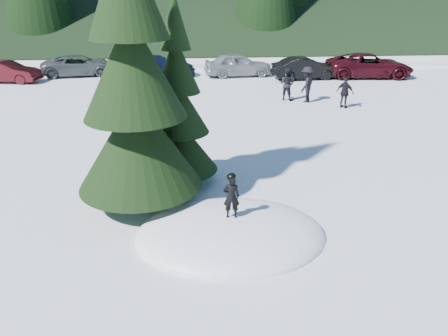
{
  "coord_description": "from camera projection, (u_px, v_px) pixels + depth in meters",
  "views": [
    {
      "loc": [
        -0.86,
        -8.82,
        5.4
      ],
      "look_at": [
        -0.04,
        1.49,
        1.1
      ],
      "focal_mm": 35.0,
      "sensor_mm": 36.0,
      "label": 1
    }
  ],
  "objects": [
    {
      "name": "ground",
      "position": [
        231.0,
        235.0,
        10.25
      ],
      "size": [
        200.0,
        200.0,
        0.0
      ],
      "primitive_type": "plane",
      "color": "white",
      "rests_on": "ground"
    },
    {
      "name": "snow_mound",
      "position": [
        231.0,
        235.0,
        10.25
      ],
      "size": [
        4.48,
        3.52,
        0.96
      ],
      "primitive_type": "ellipsoid",
      "color": "white",
      "rests_on": "ground"
    },
    {
      "name": "spruce_tall",
      "position": [
        133.0,
        81.0,
        10.47
      ],
      "size": [
        3.2,
        3.2,
        8.6
      ],
      "color": "black",
      "rests_on": "ground"
    },
    {
      "name": "spruce_short",
      "position": [
        178.0,
        113.0,
        12.3
      ],
      "size": [
        2.2,
        2.2,
        5.37
      ],
      "color": "black",
      "rests_on": "ground"
    },
    {
      "name": "child_skier",
      "position": [
        231.0,
        197.0,
        9.89
      ],
      "size": [
        0.39,
        0.27,
        1.03
      ],
      "primitive_type": "imported",
      "rotation": [
        0.0,
        0.0,
        3.07
      ],
      "color": "black",
      "rests_on": "snow_mound"
    },
    {
      "name": "adult_0",
      "position": [
        287.0,
        84.0,
        22.22
      ],
      "size": [
        1.02,
        0.97,
        1.65
      ],
      "primitive_type": "imported",
      "rotation": [
        0.0,
        0.0,
        2.53
      ],
      "color": "black",
      "rests_on": "ground"
    },
    {
      "name": "adult_1",
      "position": [
        345.0,
        92.0,
        20.77
      ],
      "size": [
        0.88,
        0.89,
        1.5
      ],
      "primitive_type": "imported",
      "rotation": [
        0.0,
        0.0,
        2.34
      ],
      "color": "black",
      "rests_on": "ground"
    },
    {
      "name": "adult_2",
      "position": [
        307.0,
        84.0,
        21.81
      ],
      "size": [
        1.2,
        1.32,
        1.77
      ],
      "primitive_type": "imported",
      "rotation": [
        0.0,
        0.0,
        4.1
      ],
      "color": "black",
      "rests_on": "ground"
    },
    {
      "name": "car_1",
      "position": [
        7.0,
        72.0,
        26.4
      ],
      "size": [
        4.04,
        1.93,
        1.28
      ],
      "primitive_type": "imported",
      "rotation": [
        0.0,
        0.0,
        1.42
      ],
      "color": "#390A0E",
      "rests_on": "ground"
    },
    {
      "name": "car_2",
      "position": [
        80.0,
        65.0,
        28.49
      ],
      "size": [
        5.01,
        2.86,
        1.32
      ],
      "primitive_type": "imported",
      "rotation": [
        0.0,
        0.0,
        1.72
      ],
      "color": "#484C4F",
      "rests_on": "ground"
    },
    {
      "name": "car_3",
      "position": [
        158.0,
        66.0,
        28.0
      ],
      "size": [
        5.09,
        2.98,
        1.39
      ],
      "primitive_type": "imported",
      "rotation": [
        0.0,
        0.0,
        1.8
      ],
      "color": "black",
      "rests_on": "ground"
    },
    {
      "name": "car_4",
      "position": [
        238.0,
        65.0,
        28.25
      ],
      "size": [
        4.5,
        2.18,
        1.48
      ],
      "primitive_type": "imported",
      "rotation": [
        0.0,
        0.0,
        1.67
      ],
      "color": "gray",
      "rests_on": "ground"
    },
    {
      "name": "car_5",
      "position": [
        305.0,
        68.0,
        27.35
      ],
      "size": [
        4.26,
        1.9,
        1.36
      ],
      "primitive_type": "imported",
      "rotation": [
        0.0,
        0.0,
        1.69
      ],
      "color": "black",
      "rests_on": "ground"
    },
    {
      "name": "car_6",
      "position": [
        369.0,
        65.0,
        27.92
      ],
      "size": [
        5.6,
        2.94,
        1.5
      ],
      "primitive_type": "imported",
      "rotation": [
        0.0,
        0.0,
        1.49
      ],
      "color": "#340911",
      "rests_on": "ground"
    }
  ]
}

